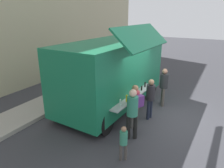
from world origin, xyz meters
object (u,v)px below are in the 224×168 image
at_px(customer_mid_with_backpack, 135,102).
at_px(customer_rear_waiting, 132,110).
at_px(trash_bin, 108,70).
at_px(customer_front_ordering, 150,96).
at_px(food_truck_main, 113,71).
at_px(customer_extra_browsing, 164,84).
at_px(child_near_queue, 124,140).

height_order(customer_mid_with_backpack, customer_rear_waiting, customer_rear_waiting).
bearing_deg(trash_bin, customer_front_ordering, -133.48).
height_order(food_truck_main, customer_extra_browsing, food_truck_main).
xyz_separation_m(customer_rear_waiting, customer_extra_browsing, (3.10, -0.16, -0.02)).
relative_size(customer_front_ordering, child_near_queue, 1.51).
relative_size(food_truck_main, customer_rear_waiting, 3.38).
relative_size(trash_bin, customer_extra_browsing, 0.60).
bearing_deg(customer_extra_browsing, food_truck_main, 6.55).
bearing_deg(customer_mid_with_backpack, customer_extra_browsing, -69.97).
relative_size(customer_mid_with_backpack, customer_rear_waiting, 0.94).
xyz_separation_m(food_truck_main, customer_rear_waiting, (-2.09, -1.83, -0.54)).
bearing_deg(customer_rear_waiting, customer_front_ordering, -34.70).
distance_m(food_truck_main, customer_rear_waiting, 2.83).
height_order(trash_bin, customer_front_ordering, customer_front_ordering).
relative_size(food_truck_main, customer_extra_browsing, 3.44).
height_order(customer_rear_waiting, child_near_queue, customer_rear_waiting).
xyz_separation_m(trash_bin, child_near_queue, (-6.71, -4.39, 0.13)).
height_order(food_truck_main, customer_mid_with_backpack, food_truck_main).
height_order(customer_rear_waiting, customer_extra_browsing, customer_rear_waiting).
bearing_deg(customer_front_ordering, trash_bin, -36.27).
xyz_separation_m(customer_front_ordering, child_near_queue, (-2.72, -0.18, -0.33)).
height_order(trash_bin, customer_mid_with_backpack, customer_mid_with_backpack).
distance_m(customer_rear_waiting, child_near_queue, 1.19).
distance_m(food_truck_main, customer_mid_with_backpack, 2.25).
height_order(trash_bin, child_near_queue, child_near_queue).
relative_size(customer_front_ordering, customer_mid_with_backpack, 1.00).
relative_size(food_truck_main, child_near_queue, 5.49).
bearing_deg(customer_rear_waiting, food_truck_main, 8.43).
relative_size(trash_bin, customer_rear_waiting, 0.58).
bearing_deg(trash_bin, customer_rear_waiting, -143.48).
bearing_deg(customer_mid_with_backpack, customer_rear_waiting, 132.75).
distance_m(customer_mid_with_backpack, customer_extra_browsing, 2.44).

